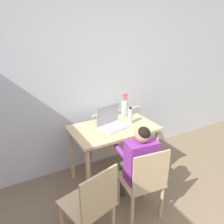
% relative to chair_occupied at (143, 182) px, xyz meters
% --- Properties ---
extents(wall_back, '(6.40, 0.05, 2.50)m').
position_rel_chair_occupied_xyz_m(wall_back, '(0.03, 1.20, 0.82)').
color(wall_back, silver).
rests_on(wall_back, ground_plane).
extents(dining_table, '(1.03, 0.63, 0.75)m').
position_rel_chair_occupied_xyz_m(dining_table, '(0.04, 0.67, 0.21)').
color(dining_table, '#D6B784').
rests_on(dining_table, ground_plane).
extents(chair_occupied, '(0.45, 0.45, 0.83)m').
position_rel_chair_occupied_xyz_m(chair_occupied, '(0.00, 0.00, 0.00)').
color(chair_occupied, '#D6B784').
rests_on(chair_occupied, ground_plane).
extents(chair_spare, '(0.49, 0.49, 0.83)m').
position_rel_chair_occupied_xyz_m(chair_spare, '(-0.59, -0.03, 0.00)').
color(chair_spare, '#D6B784').
rests_on(chair_spare, ground_plane).
extents(person_seated, '(0.36, 0.46, 1.01)m').
position_rel_chair_occupied_xyz_m(person_seated, '(0.01, 0.12, 0.18)').
color(person_seated, purple).
rests_on(person_seated, ground_plane).
extents(laptop, '(0.40, 0.32, 0.26)m').
position_rel_chair_occupied_xyz_m(laptop, '(0.02, 0.71, 0.38)').
color(laptop, '#B2B2B7').
rests_on(laptop, dining_table).
extents(flower_vase, '(0.08, 0.08, 0.33)m').
position_rel_chair_occupied_xyz_m(flower_vase, '(0.32, 0.88, 0.47)').
color(flower_vase, silver).
rests_on(flower_vase, dining_table).
extents(water_bottle, '(0.06, 0.06, 0.21)m').
position_rel_chair_occupied_xyz_m(water_bottle, '(0.26, 0.66, 0.42)').
color(water_bottle, silver).
rests_on(water_bottle, dining_table).
extents(cardboard_panel, '(0.78, 0.13, 0.80)m').
position_rel_chair_occupied_xyz_m(cardboard_panel, '(0.31, 1.09, -0.03)').
color(cardboard_panel, silver).
rests_on(cardboard_panel, ground_plane).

